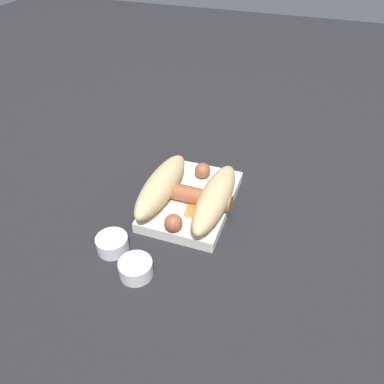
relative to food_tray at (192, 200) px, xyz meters
name	(u,v)px	position (x,y,z in m)	size (l,w,h in m)	color
ground_plane	(192,204)	(0.00, 0.00, -0.01)	(3.00, 3.00, 0.00)	#232326
food_tray	(192,200)	(0.00, 0.00, 0.00)	(0.22, 0.15, 0.02)	silver
bread_roll	(188,192)	(-0.02, 0.00, 0.04)	(0.20, 0.16, 0.06)	#DBBC84
sausage	(188,194)	(-0.02, 0.00, 0.03)	(0.20, 0.16, 0.03)	#9E5638
pickled_veggies	(200,213)	(-0.04, -0.03, 0.01)	(0.05, 0.07, 0.00)	orange
condiment_cup_near	(112,244)	(-0.16, 0.09, 0.00)	(0.06, 0.06, 0.03)	white
condiment_cup_far	(136,269)	(-0.19, 0.03, 0.00)	(0.06, 0.06, 0.03)	white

